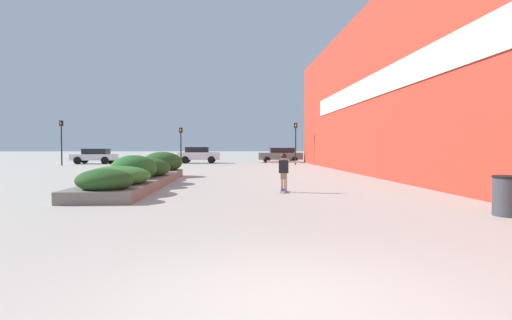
# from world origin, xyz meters

# --- Properties ---
(ground_plane) EXTENTS (300.00, 300.00, 0.00)m
(ground_plane) POSITION_xyz_m (0.00, 0.00, 0.00)
(ground_plane) COLOR #ADA89E
(building_wall_right) EXTENTS (0.67, 44.27, 9.35)m
(building_wall_right) POSITION_xyz_m (7.01, 14.40, 4.67)
(building_wall_right) COLOR #B23323
(building_wall_right) RESTS_ON ground_plane
(planter_box) EXTENTS (2.21, 11.60, 1.32)m
(planter_box) POSITION_xyz_m (-4.36, 13.16, 0.53)
(planter_box) COLOR slate
(planter_box) RESTS_ON ground_plane
(skateboard) EXTENTS (0.32, 0.74, 0.09)m
(skateboard) POSITION_xyz_m (1.20, 9.97, 0.07)
(skateboard) COLOR navy
(skateboard) RESTS_ON ground_plane
(skateboarder) EXTENTS (1.17, 0.32, 1.26)m
(skateboarder) POSITION_xyz_m (1.20, 9.97, 0.86)
(skateboarder) COLOR tan
(skateboarder) RESTS_ON skateboard
(trash_bin) EXTENTS (0.67, 0.67, 0.92)m
(trash_bin) POSITION_xyz_m (5.69, 4.93, 0.46)
(trash_bin) COLOR #38383D
(trash_bin) RESTS_ON ground_plane
(car_leftmost) EXTENTS (3.98, 1.94, 1.43)m
(car_leftmost) POSITION_xyz_m (-13.53, 34.63, 0.76)
(car_leftmost) COLOR silver
(car_leftmost) RESTS_ON ground_plane
(car_center_left) EXTENTS (4.49, 1.88, 1.51)m
(car_center_left) POSITION_xyz_m (4.38, 37.17, 0.79)
(car_center_left) COLOR slate
(car_center_left) RESTS_ON ground_plane
(car_center_right) EXTENTS (4.29, 1.95, 1.39)m
(car_center_right) POSITION_xyz_m (14.82, 37.55, 0.74)
(car_center_right) COLOR maroon
(car_center_right) RESTS_ON ground_plane
(car_rightmost) EXTENTS (4.05, 2.02, 1.58)m
(car_rightmost) POSITION_xyz_m (-3.90, 35.74, 0.84)
(car_rightmost) COLOR silver
(car_rightmost) RESTS_ON ground_plane
(traffic_light_left) EXTENTS (0.28, 0.30, 3.31)m
(traffic_light_left) POSITION_xyz_m (-5.14, 31.88, 2.27)
(traffic_light_left) COLOR black
(traffic_light_left) RESTS_ON ground_plane
(traffic_light_right) EXTENTS (0.28, 0.30, 3.76)m
(traffic_light_right) POSITION_xyz_m (5.10, 31.81, 2.54)
(traffic_light_right) COLOR black
(traffic_light_right) RESTS_ON ground_plane
(traffic_light_far_left) EXTENTS (0.28, 0.30, 3.84)m
(traffic_light_far_left) POSITION_xyz_m (-15.13, 31.14, 2.59)
(traffic_light_far_left) COLOR black
(traffic_light_far_left) RESTS_ON ground_plane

